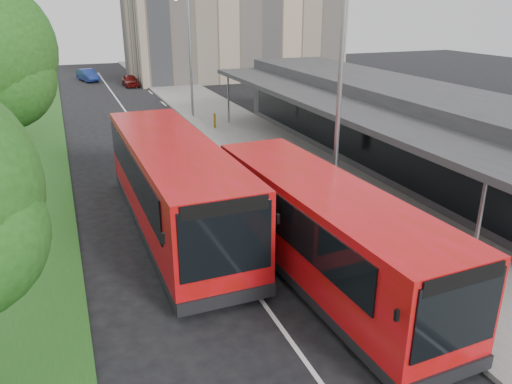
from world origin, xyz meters
TOP-DOWN VIEW (x-y plane):
  - ground at (0.00, 0.00)m, footprint 120.00×120.00m
  - pavement at (6.00, 20.00)m, footprint 5.00×80.00m
  - grass_verge at (-7.00, 20.00)m, footprint 5.00×80.00m
  - lane_centre_line at (0.00, 15.00)m, footprint 0.12×70.00m
  - kerb_dashes at (3.30, 19.00)m, footprint 0.12×56.00m
  - station_building at (10.86, 8.00)m, footprint 7.70×26.00m
  - tree_far at (-7.01, 21.05)m, footprint 4.81×4.81m
  - lamp_post_near at (4.12, 2.00)m, footprint 1.44×0.28m
  - lamp_post_far at (4.12, 22.00)m, footprint 1.44×0.28m
  - bus_main at (2.11, -1.02)m, footprint 3.09×10.45m
  - bus_second at (-1.14, 3.90)m, footprint 3.11×11.52m
  - litter_bin at (5.82, 10.34)m, footprint 0.52×0.52m
  - bollard at (4.58, 17.90)m, footprint 0.19×0.19m
  - car_near at (2.13, 38.23)m, footprint 1.42×3.34m
  - car_far at (-1.50, 43.38)m, footprint 2.26×4.00m

SIDE VIEW (x-z plane):
  - ground at x=0.00m, z-range 0.00..0.00m
  - kerb_dashes at x=3.30m, z-range 0.00..0.01m
  - lane_centre_line at x=0.00m, z-range 0.00..0.01m
  - grass_verge at x=-7.00m, z-range 0.00..0.10m
  - pavement at x=6.00m, z-range 0.00..0.15m
  - car_near at x=2.13m, z-range 0.00..1.13m
  - litter_bin at x=5.82m, z-range 0.15..0.99m
  - bollard at x=4.58m, z-range 0.15..1.08m
  - car_far at x=-1.50m, z-range 0.00..1.25m
  - bus_main at x=2.11m, z-range 0.04..2.97m
  - bus_second at x=-1.14m, z-range 0.04..3.29m
  - station_building at x=10.86m, z-range 0.04..4.04m
  - lamp_post_near at x=4.12m, z-range 0.72..8.72m
  - lamp_post_far at x=4.12m, z-range 0.72..8.72m
  - tree_far at x=-7.01m, z-range 1.13..8.86m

